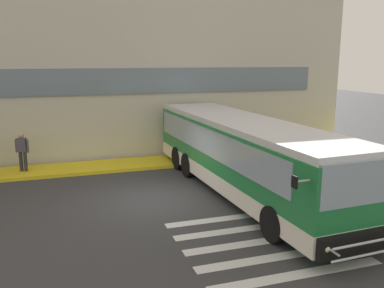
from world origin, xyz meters
TOP-DOWN VIEW (x-y plane):
  - ground_plane at (0.00, 0.00)m, footprint 80.00×90.00m
  - bay_paint_stripes at (2.00, -4.20)m, footprint 4.40×3.96m
  - terminal_building at (-0.70, 11.66)m, footprint 25.62×13.80m
  - boarding_curb at (0.00, 4.80)m, footprint 27.82×2.00m
  - bus_main_foreground at (3.28, -0.25)m, footprint 3.15×12.22m
  - passenger_by_doorway at (-4.57, 4.76)m, footprint 0.55×0.35m

SIDE VIEW (x-z plane):
  - ground_plane at x=0.00m, z-range -0.02..0.00m
  - bay_paint_stripes at x=2.00m, z-range 0.00..0.01m
  - boarding_curb at x=0.00m, z-range 0.00..0.15m
  - passenger_by_doorway at x=-4.57m, z-range 0.24..1.92m
  - bus_main_foreground at x=3.28m, z-range -0.01..2.69m
  - terminal_building at x=-0.70m, z-range -0.01..8.37m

